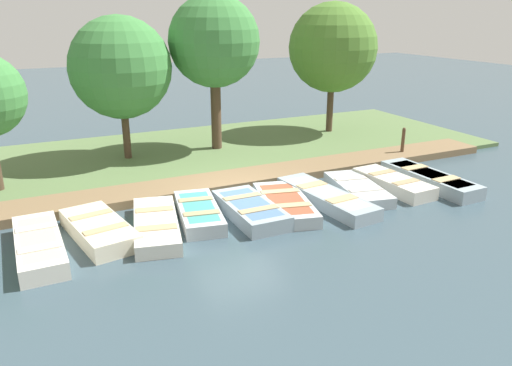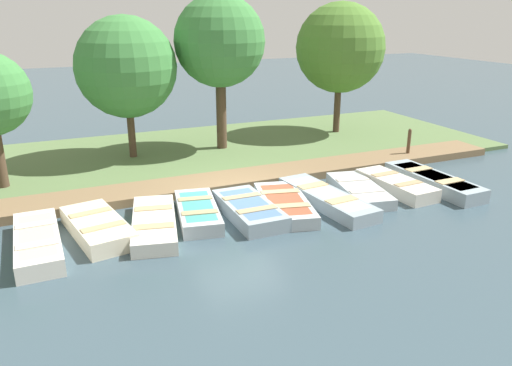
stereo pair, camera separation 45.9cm
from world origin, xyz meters
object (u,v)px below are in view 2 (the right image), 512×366
(rowboat_0, at_px, (38,242))
(park_tree_left, at_px, (126,67))
(rowboat_5, at_px, (284,204))
(park_tree_center, at_px, (220,42))
(rowboat_9, at_px, (433,181))
(mooring_post_far, at_px, (409,144))
(rowboat_4, at_px, (249,209))
(rowboat_2, at_px, (154,223))
(rowboat_7, at_px, (359,190))
(park_tree_right, at_px, (340,48))
(rowboat_6, at_px, (326,198))
(rowboat_8, at_px, (396,185))
(rowboat_1, at_px, (98,227))
(rowboat_3, at_px, (198,212))

(rowboat_0, distance_m, park_tree_left, 7.92)
(rowboat_5, relative_size, park_tree_center, 0.53)
(rowboat_9, bearing_deg, rowboat_5, -93.66)
(mooring_post_far, bearing_deg, park_tree_center, -123.16)
(rowboat_4, height_order, park_tree_center, park_tree_center)
(mooring_post_far, distance_m, park_tree_left, 10.43)
(rowboat_2, bearing_deg, rowboat_7, 102.41)
(rowboat_7, bearing_deg, rowboat_4, -75.78)
(rowboat_0, distance_m, rowboat_7, 8.81)
(rowboat_4, bearing_deg, rowboat_7, 92.60)
(rowboat_5, bearing_deg, mooring_post_far, 125.82)
(park_tree_center, height_order, park_tree_right, park_tree_center)
(rowboat_6, bearing_deg, rowboat_8, 87.44)
(rowboat_0, distance_m, rowboat_4, 5.19)
(mooring_post_far, relative_size, park_tree_right, 0.21)
(rowboat_0, bearing_deg, rowboat_7, 89.32)
(rowboat_6, distance_m, park_tree_left, 8.45)
(rowboat_1, relative_size, park_tree_center, 0.49)
(rowboat_1, relative_size, rowboat_9, 0.82)
(rowboat_4, distance_m, mooring_post_far, 7.88)
(rowboat_2, relative_size, park_tree_center, 0.56)
(rowboat_3, distance_m, park_tree_center, 7.72)
(rowboat_0, height_order, rowboat_8, rowboat_0)
(rowboat_4, height_order, rowboat_6, rowboat_4)
(park_tree_left, bearing_deg, rowboat_4, 15.62)
(rowboat_1, distance_m, mooring_post_far, 11.48)
(rowboat_5, xyz_separation_m, park_tree_right, (-6.97, 6.03, 3.54))
(rowboat_5, xyz_separation_m, rowboat_8, (-0.04, 3.80, 0.03))
(rowboat_7, bearing_deg, rowboat_9, 93.94)
(rowboat_1, distance_m, rowboat_3, 2.55)
(rowboat_2, bearing_deg, park_tree_right, 137.72)
(rowboat_2, distance_m, rowboat_5, 3.57)
(rowboat_7, distance_m, park_tree_center, 7.69)
(rowboat_9, bearing_deg, rowboat_1, -94.94)
(rowboat_5, distance_m, mooring_post_far, 6.89)
(rowboat_7, bearing_deg, rowboat_5, -75.13)
(rowboat_8, relative_size, park_tree_center, 0.47)
(rowboat_9, xyz_separation_m, park_tree_right, (-7.14, 0.98, 3.50))
(rowboat_7, relative_size, park_tree_center, 0.50)
(rowboat_4, relative_size, rowboat_7, 0.94)
(rowboat_0, xyz_separation_m, park_tree_left, (-6.45, 3.36, 3.13))
(rowboat_0, height_order, rowboat_6, rowboat_0)
(rowboat_4, relative_size, park_tree_center, 0.47)
(rowboat_2, bearing_deg, rowboat_8, 101.46)
(rowboat_3, distance_m, park_tree_left, 6.90)
(rowboat_5, bearing_deg, rowboat_1, -80.89)
(rowboat_8, bearing_deg, rowboat_1, -95.57)
(rowboat_2, xyz_separation_m, rowboat_3, (-0.28, 1.22, 0.01))
(rowboat_2, height_order, park_tree_center, park_tree_center)
(rowboat_3, distance_m, rowboat_7, 4.91)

